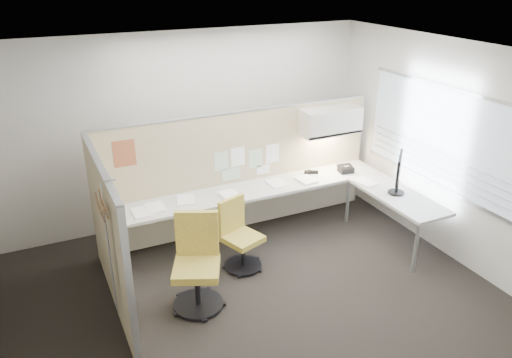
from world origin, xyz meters
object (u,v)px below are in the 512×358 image
desk (279,197)px  monitor (399,172)px  phone (345,169)px  chair_left (197,265)px  chair_right (239,237)px

desk → monitor: bearing=-31.3°
desk → phone: 1.19m
desk → chair_left: chair_left is taller
chair_left → monitor: monitor is taller
chair_left → phone: (2.74, 1.10, 0.28)m
chair_left → phone: 2.96m
chair_left → chair_right: 0.89m
chair_right → chair_left: bearing=-165.3°
chair_right → phone: bearing=-3.0°
monitor → chair_right: bearing=125.9°
desk → chair_right: size_ratio=4.38×
chair_left → phone: size_ratio=4.65×
chair_left → monitor: 2.99m
desk → chair_right: 0.99m
monitor → phone: size_ratio=2.38×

